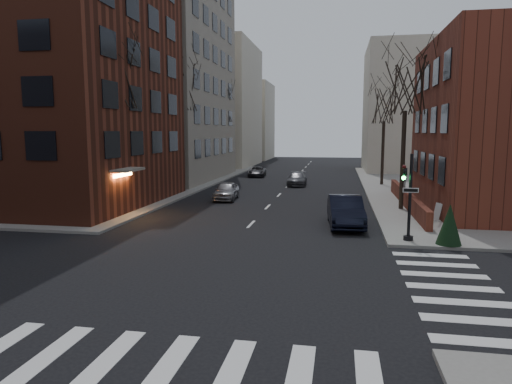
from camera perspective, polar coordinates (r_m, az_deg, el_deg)
ground at (r=14.39m, az=-10.02°, el=-13.50°), size 160.00×160.00×0.00m
sidewalk_far_left at (r=54.57m, az=-27.95°, el=1.36°), size 44.00×44.00×0.15m
building_left_brick at (r=35.64m, az=-25.08°, el=13.08°), size 15.00×15.00×18.00m
building_left_tan at (r=52.16m, az=-15.17°, el=17.09°), size 18.00×18.00×28.00m
low_wall_right at (r=32.20m, az=18.33°, el=-0.84°), size 0.35×16.00×1.00m
building_distant_la at (r=70.50m, az=-6.05°, el=10.67°), size 14.00×16.00×18.00m
building_distant_ra at (r=63.46m, az=19.91°, el=9.71°), size 14.00×14.00×16.00m
building_distant_lb at (r=86.43m, az=-1.53°, el=8.80°), size 10.00×12.00×14.00m
traffic_signal at (r=22.03m, az=18.50°, el=-1.27°), size 0.76×0.44×4.00m
tree_left_a at (r=30.02m, az=-17.09°, el=13.61°), size 4.18×4.18×10.26m
tree_left_b at (r=41.06m, az=-9.22°, el=12.74°), size 4.40×4.40×10.80m
tree_left_c at (r=54.37m, az=-4.19°, el=10.59°), size 3.96×3.96×9.72m
tree_right_a at (r=30.96m, az=18.23°, el=12.54°), size 3.96×3.96×9.72m
tree_right_b at (r=44.81m, az=15.76°, el=10.42°), size 3.74×3.74×9.18m
streetlamp_near at (r=36.93m, az=-10.27°, el=6.04°), size 0.36×0.36×6.28m
streetlamp_far at (r=56.09m, az=-3.04°, el=6.64°), size 0.36×0.36×6.28m
parked_sedan at (r=25.39m, az=11.12°, el=-2.36°), size 2.14×5.15×1.66m
car_lane_silver at (r=34.73m, az=-3.73°, el=0.16°), size 1.85×4.07×1.35m
car_lane_gray at (r=43.99m, az=5.16°, el=1.64°), size 1.81×4.32×1.24m
car_lane_far at (r=52.49m, az=0.13°, el=2.57°), size 2.24×4.25×1.14m
sandwich_board at (r=27.76m, az=22.13°, el=-2.31°), size 0.64×0.74×1.00m
evergreen_shrub at (r=22.01m, az=23.03°, el=-3.73°), size 1.26×1.26×1.82m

